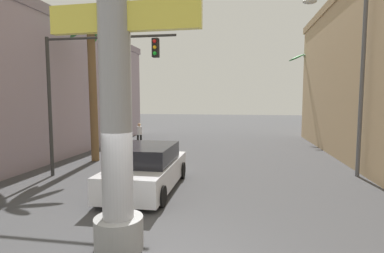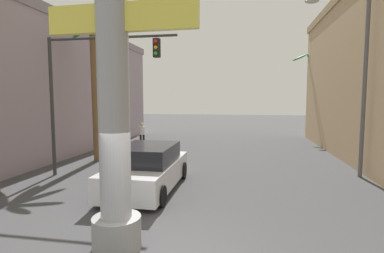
# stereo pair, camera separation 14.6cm
# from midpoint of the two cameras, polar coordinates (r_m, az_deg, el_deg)

# --- Properties ---
(ground_plane) EXTENTS (91.52, 91.52, 0.00)m
(ground_plane) POSITION_cam_midpoint_polar(r_m,az_deg,el_deg) (15.53, 3.50, -6.53)
(ground_plane) COLOR #424244
(building_left) EXTENTS (6.51, 19.64, 7.65)m
(building_left) POSITION_cam_midpoint_polar(r_m,az_deg,el_deg) (20.72, -27.66, 6.51)
(building_left) COLOR #9E8C99
(building_left) RESTS_ON ground
(neon_sign_pole) EXTENTS (3.44, 1.13, 9.76)m
(neon_sign_pole) POSITION_cam_midpoint_polar(r_m,az_deg,el_deg) (6.50, -15.30, 20.57)
(neon_sign_pole) COLOR #9E9EA3
(neon_sign_pole) RESTS_ON ground
(street_lamp) EXTENTS (2.46, 0.28, 7.32)m
(street_lamp) POSITION_cam_midpoint_polar(r_m,az_deg,el_deg) (13.77, 28.03, 9.84)
(street_lamp) COLOR #59595E
(street_lamp) RESTS_ON ground
(traffic_light_mast) EXTENTS (5.34, 0.32, 5.63)m
(traffic_light_mast) POSITION_cam_midpoint_polar(r_m,az_deg,el_deg) (12.65, -19.64, 8.78)
(traffic_light_mast) COLOR #333333
(traffic_light_mast) RESTS_ON ground
(car_lead) EXTENTS (2.13, 4.66, 1.56)m
(car_lead) POSITION_cam_midpoint_polar(r_m,az_deg,el_deg) (10.71, -9.00, -7.93)
(car_lead) COLOR black
(car_lead) RESTS_ON ground
(palm_tree_far_right) EXTENTS (2.57, 2.65, 6.90)m
(palm_tree_far_right) POSITION_cam_midpoint_polar(r_m,az_deg,el_deg) (26.64, 20.61, 7.73)
(palm_tree_far_right) COLOR brown
(palm_tree_far_right) RESTS_ON ground
(palm_tree_mid_left) EXTENTS (3.05, 2.95, 7.10)m
(palm_tree_mid_left) POSITION_cam_midpoint_polar(r_m,az_deg,el_deg) (16.10, -18.76, 9.62)
(palm_tree_mid_left) COLOR brown
(palm_tree_mid_left) RESTS_ON ground
(pedestrian_far_left) EXTENTS (0.46, 0.46, 1.58)m
(pedestrian_far_left) POSITION_cam_midpoint_polar(r_m,az_deg,el_deg) (20.29, -10.21, -1.20)
(pedestrian_far_left) COLOR black
(pedestrian_far_left) RESTS_ON ground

